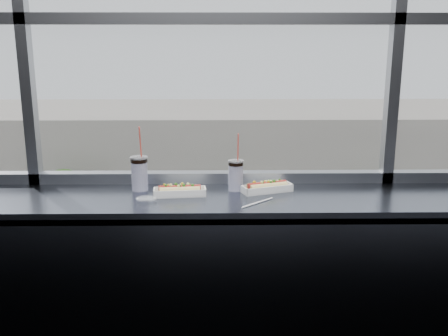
{
  "coord_description": "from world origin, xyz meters",
  "views": [
    {
      "loc": [
        0.03,
        -1.26,
        1.85
      ],
      "look_at": [
        0.07,
        1.23,
        1.25
      ],
      "focal_mm": 40.0,
      "sensor_mm": 36.0,
      "label": 1
    }
  ],
  "objects_px": {
    "soda_cup_left": "(139,172)",
    "car_near_b": "(37,333)",
    "car_far_c": "(420,255)",
    "wrapper": "(146,199)",
    "hotdog_tray_left": "(180,191)",
    "pedestrian_b": "(197,226)",
    "tree_center": "(226,205)",
    "loose_straw": "(257,203)",
    "car_near_c": "(202,333)",
    "pedestrian_d": "(335,237)",
    "pedestrian_c": "(274,228)",
    "hotdog_tray_right": "(267,187)",
    "tree_right": "(377,204)",
    "car_far_a": "(50,256)",
    "pedestrian_a": "(121,236)",
    "car_far_b": "(228,255)",
    "tree_left": "(64,195)",
    "soda_cup_right": "(236,174)"
  },
  "relations": [
    {
      "from": "hotdog_tray_left",
      "to": "car_near_c",
      "type": "xyz_separation_m",
      "value": [
        -0.47,
        16.27,
        -11.01
      ]
    },
    {
      "from": "wrapper",
      "to": "pedestrian_b",
      "type": "xyz_separation_m",
      "value": [
        -1.03,
        29.17,
        -10.93
      ]
    },
    {
      "from": "hotdog_tray_left",
      "to": "pedestrian_b",
      "type": "distance_m",
      "value": 31.09
    },
    {
      "from": "tree_left",
      "to": "tree_center",
      "type": "height_order",
      "value": "tree_left"
    },
    {
      "from": "tree_left",
      "to": "car_far_b",
      "type": "bearing_deg",
      "value": -21.02
    },
    {
      "from": "hotdog_tray_left",
      "to": "car_far_c",
      "type": "height_order",
      "value": "hotdog_tray_left"
    },
    {
      "from": "car_far_c",
      "to": "car_near_b",
      "type": "distance_m",
      "value": 20.95
    },
    {
      "from": "car_far_b",
      "to": "tree_left",
      "type": "relative_size",
      "value": 1.27
    },
    {
      "from": "car_near_b",
      "to": "soda_cup_left",
      "type": "bearing_deg",
      "value": -156.75
    },
    {
      "from": "hotdog_tray_right",
      "to": "car_far_c",
      "type": "height_order",
      "value": "hotdog_tray_right"
    },
    {
      "from": "car_near_b",
      "to": "pedestrian_c",
      "type": "height_order",
      "value": "car_near_b"
    },
    {
      "from": "car_far_a",
      "to": "car_near_c",
      "type": "distance_m",
      "value": 12.01
    },
    {
      "from": "hotdog_tray_right",
      "to": "pedestrian_a",
      "type": "height_order",
      "value": "hotdog_tray_right"
    },
    {
      "from": "soda_cup_left",
      "to": "car_near_b",
      "type": "relative_size",
      "value": 0.05
    },
    {
      "from": "tree_center",
      "to": "soda_cup_right",
      "type": "bearing_deg",
      "value": -90.94
    },
    {
      "from": "wrapper",
      "to": "car_far_a",
      "type": "distance_m",
      "value": 28.28
    },
    {
      "from": "loose_straw",
      "to": "car_far_c",
      "type": "height_order",
      "value": "loose_straw"
    },
    {
      "from": "car_far_a",
      "to": "loose_straw",
      "type": "bearing_deg",
      "value": -163.64
    },
    {
      "from": "wrapper",
      "to": "loose_straw",
      "type": "bearing_deg",
      "value": -4.79
    },
    {
      "from": "hotdog_tray_left",
      "to": "car_far_b",
      "type": "relative_size",
      "value": 0.04
    },
    {
      "from": "pedestrian_d",
      "to": "car_near_b",
      "type": "bearing_deg",
      "value": -53.72
    },
    {
      "from": "loose_straw",
      "to": "tree_center",
      "type": "bearing_deg",
      "value": 45.68
    },
    {
      "from": "loose_straw",
      "to": "tree_center",
      "type": "xyz_separation_m",
      "value": [
        0.36,
        28.4,
        -9.21
      ]
    },
    {
      "from": "hotdog_tray_right",
      "to": "pedestrian_c",
      "type": "xyz_separation_m",
      "value": [
        3.55,
        29.01,
        -11.1
      ]
    },
    {
      "from": "car_far_c",
      "to": "wrapper",
      "type": "bearing_deg",
      "value": 148.91
    },
    {
      "from": "hotdog_tray_left",
      "to": "soda_cup_left",
      "type": "distance_m",
      "value": 0.26
    },
    {
      "from": "hotdog_tray_right",
      "to": "tree_right",
      "type": "distance_m",
      "value": 31.35
    },
    {
      "from": "loose_straw",
      "to": "car_far_b",
      "type": "height_order",
      "value": "loose_straw"
    },
    {
      "from": "car_near_b",
      "to": "pedestrian_a",
      "type": "bearing_deg",
      "value": -7.8
    },
    {
      "from": "tree_center",
      "to": "pedestrian_d",
      "type": "bearing_deg",
      "value": -7.22
    },
    {
      "from": "pedestrian_a",
      "to": "soda_cup_left",
      "type": "bearing_deg",
      "value": 11.83
    },
    {
      "from": "soda_cup_left",
      "to": "pedestrian_a",
      "type": "bearing_deg",
      "value": 101.83
    },
    {
      "from": "car_far_a",
      "to": "pedestrian_b",
      "type": "distance_m",
      "value": 9.55
    },
    {
      "from": "soda_cup_left",
      "to": "car_near_b",
      "type": "xyz_separation_m",
      "value": [
        -7.18,
        16.16,
        -11.0
      ]
    },
    {
      "from": "soda_cup_right",
      "to": "car_near_c",
      "type": "relative_size",
      "value": 0.05
    },
    {
      "from": "loose_straw",
      "to": "wrapper",
      "type": "relative_size",
      "value": 2.14
    },
    {
      "from": "hotdog_tray_left",
      "to": "hotdog_tray_right",
      "type": "xyz_separation_m",
      "value": [
        0.46,
        0.06,
        0.0
      ]
    },
    {
      "from": "car_far_b",
      "to": "tree_center",
      "type": "bearing_deg",
      "value": 6.96
    },
    {
      "from": "tree_center",
      "to": "loose_straw",
      "type": "bearing_deg",
      "value": -90.73
    },
    {
      "from": "tree_right",
      "to": "car_far_c",
      "type": "bearing_deg",
      "value": -71.14
    },
    {
      "from": "car_near_c",
      "to": "pedestrian_d",
      "type": "bearing_deg",
      "value": -33.11
    },
    {
      "from": "car_far_c",
      "to": "car_far_b",
      "type": "bearing_deg",
      "value": 85.36
    },
    {
      "from": "pedestrian_b",
      "to": "loose_straw",
      "type": "bearing_deg",
      "value": -176.9
    },
    {
      "from": "hotdog_tray_right",
      "to": "tree_center",
      "type": "xyz_separation_m",
      "value": [
        0.29,
        28.2,
        -9.23
      ]
    },
    {
      "from": "hotdog_tray_left",
      "to": "pedestrian_d",
      "type": "xyz_separation_m",
      "value": [
        7.74,
        27.38,
        -11.15
      ]
    },
    {
      "from": "car_far_a",
      "to": "car_near_c",
      "type": "height_order",
      "value": "car_far_a"
    },
    {
      "from": "car_far_c",
      "to": "pedestrian_b",
      "type": "relative_size",
      "value": 2.65
    },
    {
      "from": "car_near_b",
      "to": "pedestrian_b",
      "type": "bearing_deg",
      "value": -26.6
    },
    {
      "from": "car_far_c",
      "to": "tree_right",
      "type": "relative_size",
      "value": 1.41
    },
    {
      "from": "car_far_a",
      "to": "pedestrian_c",
      "type": "distance_m",
      "value": 14.28
    }
  ]
}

